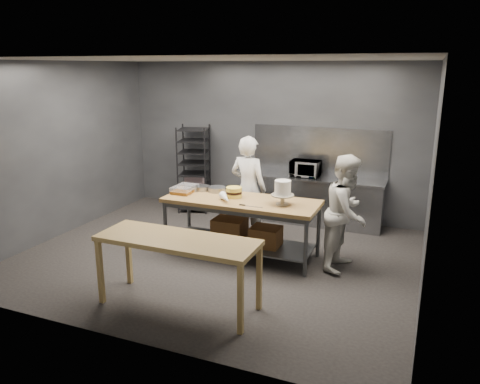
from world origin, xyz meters
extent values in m
plane|color=black|center=(0.00, 0.00, 0.00)|extent=(6.00, 6.00, 0.00)
cube|color=#4C4F54|center=(0.00, 2.50, 1.50)|extent=(6.00, 0.04, 3.00)
cube|color=olive|center=(0.33, 0.20, 0.89)|extent=(2.40, 0.90, 0.06)
cube|color=#47494C|center=(0.33, 0.20, 0.20)|extent=(2.25, 0.75, 0.03)
cylinder|color=#47494C|center=(-0.81, -0.19, 0.43)|extent=(0.06, 0.06, 0.86)
cylinder|color=#47494C|center=(-0.81, 0.59, 0.43)|extent=(0.06, 0.06, 0.86)
cylinder|color=#47494C|center=(1.47, -0.19, 0.43)|extent=(0.06, 0.06, 0.86)
cylinder|color=#47494C|center=(1.47, 0.59, 0.43)|extent=(0.06, 0.06, 0.86)
cube|color=brown|center=(0.11, 0.25, 0.39)|extent=(0.50, 0.40, 0.35)
cube|color=brown|center=(0.73, 0.22, 0.36)|extent=(0.45, 0.38, 0.30)
cube|color=#9F7B42|center=(0.23, -1.60, 0.87)|extent=(2.00, 0.70, 0.06)
cube|color=#9F7B42|center=(-0.72, -1.90, 0.42)|extent=(0.06, 0.06, 0.84)
cube|color=#9F7B42|center=(-0.72, -1.30, 0.42)|extent=(0.06, 0.06, 0.84)
cube|color=#9F7B42|center=(1.18, -1.90, 0.42)|extent=(0.06, 0.06, 0.84)
cube|color=#9F7B42|center=(1.18, -1.30, 0.42)|extent=(0.06, 0.06, 0.84)
cube|color=slate|center=(1.00, 2.18, 0.88)|extent=(2.60, 0.60, 0.04)
cube|color=slate|center=(1.00, 2.18, 0.43)|extent=(2.56, 0.56, 0.86)
cube|color=slate|center=(1.00, 2.48, 1.35)|extent=(2.60, 0.02, 0.90)
cube|color=black|center=(-1.49, 2.10, 0.88)|extent=(0.76, 0.80, 1.75)
cube|color=silver|center=(-1.49, 2.10, 0.54)|extent=(0.43, 0.34, 0.45)
imported|color=white|center=(0.16, 0.92, 0.90)|extent=(0.71, 0.52, 1.80)
imported|color=silver|center=(1.92, 0.35, 0.85)|extent=(0.77, 0.92, 1.71)
imported|color=black|center=(0.82, 2.18, 1.05)|extent=(0.54, 0.37, 0.30)
cylinder|color=#A99F87|center=(1.01, 0.16, 0.93)|extent=(0.20, 0.20, 0.02)
cylinder|color=#A99F87|center=(1.01, 0.16, 1.00)|extent=(0.06, 0.06, 0.12)
cylinder|color=#A99F87|center=(1.01, 0.16, 1.07)|extent=(0.34, 0.34, 0.02)
cylinder|color=white|center=(1.01, 0.16, 1.18)|extent=(0.24, 0.24, 0.21)
cylinder|color=#F1D74C|center=(0.18, 0.27, 0.95)|extent=(0.25, 0.25, 0.06)
cylinder|color=black|center=(0.18, 0.27, 1.00)|extent=(0.25, 0.25, 0.04)
cylinder|color=#F1D74C|center=(0.18, 0.27, 1.05)|extent=(0.25, 0.25, 0.06)
cylinder|color=gray|center=(-0.47, 0.46, 0.96)|extent=(0.25, 0.25, 0.07)
cylinder|color=gray|center=(-0.22, 0.48, 0.96)|extent=(0.29, 0.29, 0.07)
cylinder|color=gray|center=(-0.64, 0.36, 0.96)|extent=(0.25, 0.25, 0.07)
cone|color=white|center=(0.17, -0.03, 0.98)|extent=(0.33, 0.37, 0.12)
cube|color=slate|center=(0.65, -0.10, 0.92)|extent=(0.28, 0.02, 0.00)
cube|color=black|center=(0.47, -0.10, 0.93)|extent=(0.09, 0.02, 0.02)
cube|color=#A96321|center=(-0.68, 0.11, 0.95)|extent=(0.30, 0.20, 0.05)
cube|color=silver|center=(-0.68, 0.11, 1.00)|extent=(0.31, 0.21, 0.06)
cube|color=#A96321|center=(-0.68, 0.35, 0.95)|extent=(0.30, 0.20, 0.05)
cube|color=silver|center=(-0.68, 0.35, 1.00)|extent=(0.31, 0.21, 0.06)
camera|label=1|loc=(2.95, -6.22, 2.91)|focal=35.00mm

